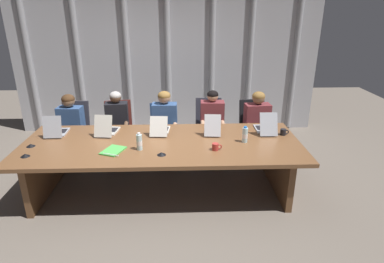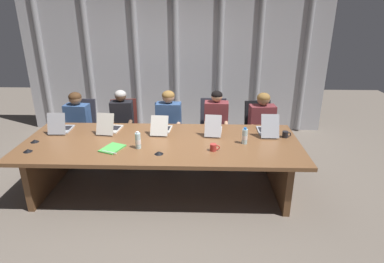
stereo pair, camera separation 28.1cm
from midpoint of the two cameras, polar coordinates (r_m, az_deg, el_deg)
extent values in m
plane|color=#6B6056|center=(4.64, -6.81, -10.19)|extent=(11.77, 11.77, 0.00)
cube|color=brown|center=(4.32, -7.21, -2.25)|extent=(3.66, 1.40, 0.05)
cube|color=black|center=(4.35, -7.17, -3.03)|extent=(3.12, 0.10, 0.06)
cube|color=brown|center=(4.88, -25.96, -6.22)|extent=(0.08, 1.19, 0.67)
cube|color=brown|center=(4.62, 13.08, -6.04)|extent=(0.08, 1.19, 0.67)
cube|color=#B2B2B7|center=(6.47, -5.76, 13.22)|extent=(5.88, 0.10, 3.03)
cylinder|color=gray|center=(7.07, -27.82, 11.62)|extent=(0.12, 0.12, 2.97)
cylinder|color=gray|center=(6.73, -20.59, 12.32)|extent=(0.12, 0.12, 2.97)
cylinder|color=gray|center=(6.51, -12.62, 12.87)|extent=(0.12, 0.12, 2.97)
cylinder|color=gray|center=(6.41, -5.62, 13.15)|extent=(0.12, 0.12, 2.97)
cylinder|color=gray|center=(6.42, 2.18, 13.24)|extent=(0.12, 0.12, 2.97)
cylinder|color=gray|center=(6.52, 8.87, 13.13)|extent=(0.12, 0.12, 2.97)
cylinder|color=gray|center=(6.74, 16.51, 12.80)|extent=(0.12, 0.12, 2.97)
cube|color=#A8ADB7|center=(5.02, -23.89, -0.15)|extent=(0.26, 0.33, 0.02)
cube|color=black|center=(5.04, -23.82, 0.05)|extent=(0.21, 0.18, 0.00)
cube|color=#A8ADB7|center=(4.80, -24.89, 0.70)|extent=(0.25, 0.09, 0.29)
cube|color=black|center=(4.80, -24.87, 0.75)|extent=(0.22, 0.08, 0.26)
cube|color=beige|center=(4.83, -15.95, 0.08)|extent=(0.28, 0.35, 0.02)
cube|color=black|center=(4.85, -15.86, 0.30)|extent=(0.23, 0.20, 0.00)
cube|color=beige|center=(4.59, -17.04, 0.89)|extent=(0.26, 0.14, 0.29)
cube|color=black|center=(4.60, -17.02, 0.94)|extent=(0.23, 0.13, 0.26)
cube|color=beige|center=(4.72, -7.17, 0.26)|extent=(0.26, 0.32, 0.02)
cube|color=black|center=(4.74, -7.13, 0.47)|extent=(0.22, 0.18, 0.00)
cube|color=beige|center=(4.47, -7.68, 0.86)|extent=(0.25, 0.16, 0.25)
cube|color=black|center=(4.47, -7.67, 0.92)|extent=(0.23, 0.14, 0.23)
cube|color=#BCBCC1|center=(4.68, 1.88, 0.27)|extent=(0.25, 0.34, 0.02)
cube|color=black|center=(4.70, 1.89, 0.48)|extent=(0.21, 0.19, 0.00)
cube|color=#BCBCC1|center=(4.42, 1.82, 1.05)|extent=(0.24, 0.15, 0.28)
cube|color=black|center=(4.43, 1.83, 1.10)|extent=(0.21, 0.13, 0.25)
cube|color=#A8ADB7|center=(4.80, 10.84, 0.41)|extent=(0.24, 0.34, 0.02)
cube|color=black|center=(4.82, 10.79, 0.63)|extent=(0.21, 0.19, 0.00)
cube|color=#A8ADB7|center=(4.53, 11.59, 1.23)|extent=(0.24, 0.14, 0.30)
cube|color=black|center=(4.54, 11.58, 1.28)|extent=(0.22, 0.12, 0.27)
cube|color=#2D2D38|center=(5.73, -21.35, -0.75)|extent=(0.50, 0.50, 0.08)
cube|color=#2D2D38|center=(5.83, -20.97, 2.65)|extent=(0.44, 0.14, 0.49)
cylinder|color=#262628|center=(5.80, -21.09, -2.61)|extent=(0.05, 0.05, 0.33)
cylinder|color=black|center=(5.88, -20.85, -4.24)|extent=(0.60, 0.60, 0.04)
cube|color=#511E19|center=(5.53, -13.97, -0.67)|extent=(0.55, 0.55, 0.08)
cube|color=#511E19|center=(5.64, -14.18, 2.84)|extent=(0.45, 0.19, 0.49)
cylinder|color=#262628|center=(5.60, -13.79, -2.60)|extent=(0.05, 0.05, 0.33)
cylinder|color=black|center=(5.68, -13.63, -4.29)|extent=(0.60, 0.60, 0.04)
cube|color=navy|center=(5.42, -6.27, -0.58)|extent=(0.54, 0.54, 0.08)
cube|color=navy|center=(5.54, -6.54, 2.76)|extent=(0.44, 0.17, 0.44)
cylinder|color=#262628|center=(5.50, -6.18, -2.54)|extent=(0.05, 0.05, 0.33)
cylinder|color=black|center=(5.58, -6.11, -4.26)|extent=(0.60, 0.60, 0.04)
cube|color=#2D2D38|center=(5.42, 1.48, -0.48)|extent=(0.49, 0.49, 0.08)
cube|color=#2D2D38|center=(5.52, 1.43, 3.25)|extent=(0.44, 0.13, 0.52)
cylinder|color=#262628|center=(5.49, 1.46, -2.44)|extent=(0.05, 0.05, 0.33)
cylinder|color=black|center=(5.57, 1.45, -4.17)|extent=(0.60, 0.60, 0.04)
cube|color=black|center=(5.52, 9.66, -0.36)|extent=(0.55, 0.55, 0.08)
cube|color=black|center=(5.62, 9.04, 3.13)|extent=(0.45, 0.19, 0.49)
cylinder|color=#262628|center=(5.60, 9.54, -2.29)|extent=(0.05, 0.05, 0.33)
cylinder|color=black|center=(5.67, 9.42, -3.99)|extent=(0.60, 0.60, 0.04)
cube|color=#335184|center=(5.62, -21.79, 1.74)|extent=(0.40, 0.25, 0.46)
sphere|color=#8C6647|center=(5.53, -22.26, 5.03)|extent=(0.20, 0.20, 0.20)
ellipsoid|color=#472D19|center=(5.52, -22.30, 5.28)|extent=(0.21, 0.21, 0.15)
cylinder|color=#335184|center=(5.55, -20.33, 2.13)|extent=(0.08, 0.14, 0.27)
cylinder|color=#8C6647|center=(5.40, -20.98, 0.23)|extent=(0.09, 0.30, 0.06)
cylinder|color=#335184|center=(5.68, -23.33, 2.13)|extent=(0.08, 0.14, 0.27)
cylinder|color=#8C6647|center=(5.54, -24.04, 0.27)|extent=(0.09, 0.30, 0.06)
cylinder|color=#262833|center=(5.50, -21.27, -1.53)|extent=(0.16, 0.41, 0.13)
cylinder|color=#262833|center=(5.43, -21.70, -4.24)|extent=(0.11, 0.11, 0.43)
cylinder|color=#262833|center=(5.58, -23.15, -1.48)|extent=(0.16, 0.41, 0.13)
cylinder|color=#262833|center=(5.51, -23.61, -4.15)|extent=(0.11, 0.11, 0.43)
cube|color=black|center=(5.41, -14.44, 2.21)|extent=(0.37, 0.25, 0.52)
sphere|color=brown|center=(5.31, -14.79, 5.85)|extent=(0.18, 0.18, 0.18)
ellipsoid|color=#B2ADA8|center=(5.30, -14.81, 6.09)|extent=(0.18, 0.18, 0.14)
cylinder|color=black|center=(5.37, -12.97, 3.02)|extent=(0.08, 0.14, 0.27)
cylinder|color=brown|center=(5.21, -13.04, 1.08)|extent=(0.09, 0.30, 0.06)
cylinder|color=black|center=(5.41, -16.04, 2.85)|extent=(0.08, 0.14, 0.27)
cylinder|color=brown|center=(5.25, -16.20, 0.92)|extent=(0.09, 0.30, 0.06)
cylinder|color=#262833|center=(5.31, -13.30, -1.40)|extent=(0.17, 0.41, 0.13)
cylinder|color=#262833|center=(5.23, -13.27, -4.21)|extent=(0.11, 0.11, 0.43)
cylinder|color=#262833|center=(5.34, -15.43, -1.50)|extent=(0.17, 0.41, 0.13)
cylinder|color=#262833|center=(5.25, -15.45, -4.30)|extent=(0.11, 0.11, 0.43)
cube|color=#335184|center=(5.30, -6.29, 2.26)|extent=(0.40, 0.23, 0.50)
sphere|color=tan|center=(5.20, -6.45, 5.98)|extent=(0.20, 0.20, 0.20)
ellipsoid|color=olive|center=(5.19, -6.46, 6.24)|extent=(0.20, 0.20, 0.15)
cylinder|color=#335184|center=(5.27, -4.51, 2.90)|extent=(0.07, 0.14, 0.27)
cylinder|color=tan|center=(5.11, -4.61, 0.91)|extent=(0.07, 0.30, 0.06)
cylinder|color=#335184|center=(5.30, -8.11, 2.87)|extent=(0.07, 0.14, 0.27)
cylinder|color=tan|center=(5.14, -8.32, 0.89)|extent=(0.07, 0.30, 0.06)
cylinder|color=#262833|center=(5.20, -5.26, -1.37)|extent=(0.14, 0.40, 0.13)
cylinder|color=#262833|center=(5.12, -5.33, -4.25)|extent=(0.11, 0.11, 0.43)
cylinder|color=#262833|center=(5.22, -7.45, -1.38)|extent=(0.14, 0.40, 0.13)
cylinder|color=#262833|center=(5.14, -7.56, -4.24)|extent=(0.11, 0.11, 0.43)
cube|color=brown|center=(5.29, 2.05, 2.51)|extent=(0.39, 0.24, 0.53)
sphere|color=tan|center=(5.19, 2.10, 6.24)|extent=(0.18, 0.18, 0.18)
ellipsoid|color=black|center=(5.18, 2.10, 6.48)|extent=(0.18, 0.18, 0.13)
cylinder|color=brown|center=(5.28, 3.78, 3.26)|extent=(0.08, 0.14, 0.27)
cylinder|color=tan|center=(5.12, 3.87, 1.28)|extent=(0.08, 0.30, 0.06)
cylinder|color=brown|center=(5.27, 0.33, 3.28)|extent=(0.08, 0.14, 0.27)
cylinder|color=tan|center=(5.11, 0.31, 1.30)|extent=(0.08, 0.30, 0.06)
cylinder|color=#262833|center=(5.21, 3.15, -1.27)|extent=(0.15, 0.41, 0.13)
cylinder|color=#262833|center=(5.13, 3.18, -4.13)|extent=(0.11, 0.11, 0.43)
cylinder|color=#262833|center=(5.21, 0.95, -1.26)|extent=(0.15, 0.41, 0.13)
cylinder|color=#262833|center=(5.13, 0.95, -4.13)|extent=(0.11, 0.11, 0.43)
cube|color=brown|center=(5.41, 9.88, 2.30)|extent=(0.42, 0.25, 0.48)
sphere|color=#8C6647|center=(5.30, 10.11, 5.83)|extent=(0.20, 0.20, 0.20)
ellipsoid|color=olive|center=(5.30, 10.13, 6.09)|extent=(0.21, 0.21, 0.15)
cylinder|color=brown|center=(5.44, 11.66, 2.84)|extent=(0.08, 0.14, 0.27)
cylinder|color=#8C6647|center=(5.29, 12.26, 0.92)|extent=(0.09, 0.30, 0.06)
cylinder|color=brown|center=(5.34, 8.13, 2.73)|extent=(0.08, 0.14, 0.27)
cylinder|color=#8C6647|center=(5.19, 8.64, 0.77)|extent=(0.09, 0.30, 0.06)
cylinder|color=#262833|center=(5.35, 11.32, -1.07)|extent=(0.16, 0.41, 0.13)
cylinder|color=#262833|center=(5.27, 11.75, -3.85)|extent=(0.11, 0.11, 0.43)
cylinder|color=#262833|center=(5.29, 9.26, -1.18)|extent=(0.16, 0.41, 0.13)
cylinder|color=#262833|center=(5.22, 9.66, -3.99)|extent=(0.11, 0.11, 0.43)
cylinder|color=silver|center=(4.29, 7.43, -0.65)|extent=(0.07, 0.07, 0.20)
cylinder|color=white|center=(4.29, 7.43, -0.77)|extent=(0.07, 0.07, 0.06)
cylinder|color=blue|center=(4.25, 7.50, 0.73)|extent=(0.04, 0.04, 0.02)
cylinder|color=silver|center=(4.11, -11.16, -1.88)|extent=(0.07, 0.07, 0.20)
cylinder|color=white|center=(4.11, -11.15, -2.01)|extent=(0.07, 0.07, 0.06)
cylinder|color=white|center=(4.06, -11.27, -0.42)|extent=(0.04, 0.04, 0.02)
cylinder|color=#B2332D|center=(4.04, 2.12, -2.72)|extent=(0.08, 0.08, 0.09)
torus|color=#B2332D|center=(4.05, 2.86, -2.71)|extent=(0.06, 0.01, 0.06)
cylinder|color=black|center=(4.65, 14.03, -0.11)|extent=(0.08, 0.08, 0.09)
torus|color=black|center=(4.66, 14.63, -0.10)|extent=(0.06, 0.01, 0.06)
cone|color=black|center=(4.70, -28.01, -2.15)|extent=(0.11, 0.11, 0.03)
cone|color=black|center=(4.43, -28.88, -3.69)|extent=(0.11, 0.11, 0.03)
cone|color=black|center=(3.95, -7.40, -3.90)|extent=(0.11, 0.11, 0.03)
cube|color=#4CB74C|center=(4.18, -15.54, -3.27)|extent=(0.32, 0.36, 0.02)
cylinder|color=silver|center=(4.05, -15.98, -3.93)|extent=(0.20, 0.09, 0.01)
camera|label=1|loc=(0.14, -91.84, -0.72)|focal=30.41mm
camera|label=2|loc=(0.14, 88.16, 0.72)|focal=30.41mm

